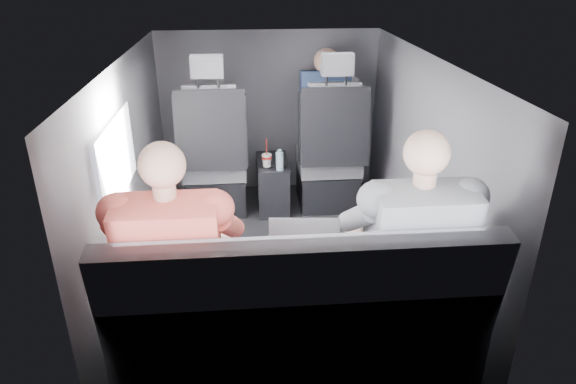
{
  "coord_description": "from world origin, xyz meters",
  "views": [
    {
      "loc": [
        -0.21,
        -2.9,
        1.87
      ],
      "look_at": [
        0.04,
        -0.05,
        0.55
      ],
      "focal_mm": 32.0,
      "sensor_mm": 36.0,
      "label": 1
    }
  ],
  "objects": [
    {
      "name": "panel_back",
      "position": [
        0.0,
        -1.3,
        0.68
      ],
      "size": [
        1.8,
        0.02,
        1.35
      ],
      "primitive_type": "cube",
      "color": "#56565B",
      "rests_on": "floor"
    },
    {
      "name": "ceiling",
      "position": [
        0.0,
        0.0,
        1.35
      ],
      "size": [
        2.6,
        2.6,
        0.0
      ],
      "primitive_type": "plane",
      "rotation": [
        3.14,
        0.0,
        0.0
      ],
      "color": "#B2B2AD",
      "rests_on": "panel_back"
    },
    {
      "name": "rear_bench",
      "position": [
        0.0,
        -1.06,
        0.31
      ],
      "size": [
        1.6,
        0.57,
        0.92
      ],
      "color": "#57575C",
      "rests_on": "floor"
    },
    {
      "name": "laptop_white",
      "position": [
        -0.49,
        -0.8,
        0.63
      ],
      "size": [
        0.37,
        0.37,
        0.24
      ],
      "color": "white",
      "rests_on": "passenger_rear_left"
    },
    {
      "name": "front_seat_left",
      "position": [
        -0.45,
        0.84,
        0.4
      ],
      "size": [
        0.52,
        0.58,
        1.26
      ],
      "color": "black",
      "rests_on": "floor"
    },
    {
      "name": "center_console",
      "position": [
        0.0,
        0.88,
        0.2
      ],
      "size": [
        0.24,
        0.48,
        0.41
      ],
      "color": "black",
      "rests_on": "floor"
    },
    {
      "name": "soda_cup",
      "position": [
        -0.05,
        0.75,
        0.46
      ],
      "size": [
        0.08,
        0.08,
        0.23
      ],
      "color": "white",
      "rests_on": "center_console"
    },
    {
      "name": "passenger_rear_right",
      "position": [
        0.5,
        -0.97,
        0.64
      ],
      "size": [
        0.53,
        0.64,
        1.26
      ],
      "color": "navy",
      "rests_on": "rear_bench"
    },
    {
      "name": "passenger_rear_left",
      "position": [
        -0.52,
        -0.97,
        0.64
      ],
      "size": [
        0.51,
        0.63,
        1.24
      ],
      "color": "#37373C",
      "rests_on": "rear_bench"
    },
    {
      "name": "laptop_silver",
      "position": [
        0.04,
        -0.83,
        0.63
      ],
      "size": [
        0.34,
        0.31,
        0.23
      ],
      "color": "#AFAFB4",
      "rests_on": "rear_bench"
    },
    {
      "name": "seatbelt",
      "position": [
        0.45,
        0.67,
        0.8
      ],
      "size": [
        0.35,
        0.11,
        0.59
      ],
      "primitive_type": "cube",
      "rotation": [
        -0.14,
        0.49,
        0.0
      ],
      "color": "black",
      "rests_on": "front_seat_right"
    },
    {
      "name": "front_seat_right",
      "position": [
        0.45,
        0.84,
        0.4
      ],
      "size": [
        0.52,
        0.58,
        1.26
      ],
      "color": "black",
      "rests_on": "floor"
    },
    {
      "name": "laptop_black",
      "position": [
        0.5,
        -0.77,
        0.63
      ],
      "size": [
        0.38,
        0.41,
        0.22
      ],
      "color": "black",
      "rests_on": "passenger_rear_right"
    },
    {
      "name": "passenger_front_right",
      "position": [
        0.44,
        1.1,
        0.75
      ],
      "size": [
        0.4,
        0.4,
        0.8
      ],
      "color": "navy",
      "rests_on": "front_seat_right"
    },
    {
      "name": "water_bottle",
      "position": [
        0.04,
        0.69,
        0.47
      ],
      "size": [
        0.06,
        0.06,
        0.16
      ],
      "color": "#AECFEC",
      "rests_on": "center_console"
    },
    {
      "name": "panel_right",
      "position": [
        0.9,
        0.0,
        0.68
      ],
      "size": [
        0.02,
        2.6,
        1.35
      ],
      "primitive_type": "cube",
      "color": "#56565B",
      "rests_on": "floor"
    },
    {
      "name": "floor",
      "position": [
        0.0,
        0.0,
        0.0
      ],
      "size": [
        2.6,
        2.6,
        0.0
      ],
      "primitive_type": "plane",
      "color": "black",
      "rests_on": "ground"
    },
    {
      "name": "side_window",
      "position": [
        -0.88,
        -0.3,
        0.9
      ],
      "size": [
        0.02,
        0.75,
        0.42
      ],
      "primitive_type": "cube",
      "color": "white",
      "rests_on": "panel_left"
    },
    {
      "name": "panel_left",
      "position": [
        -0.9,
        0.0,
        0.68
      ],
      "size": [
        0.02,
        2.6,
        1.35
      ],
      "primitive_type": "cube",
      "color": "#56565B",
      "rests_on": "floor"
    },
    {
      "name": "panel_front",
      "position": [
        0.0,
        1.3,
        0.68
      ],
      "size": [
        1.8,
        0.02,
        1.35
      ],
      "primitive_type": "cube",
      "color": "#56565B",
      "rests_on": "floor"
    }
  ]
}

